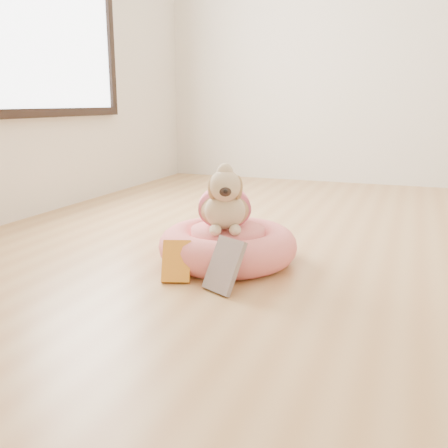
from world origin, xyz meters
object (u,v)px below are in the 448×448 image
(book_white, at_px, (224,265))
(dog, at_px, (225,194))
(book_yellow, at_px, (176,261))
(pet_bed, at_px, (228,246))

(book_white, bearing_deg, dog, 137.23)
(book_yellow, xyz_separation_m, book_white, (0.23, -0.04, 0.02))
(pet_bed, relative_size, dog, 1.49)
(dog, distance_m, book_yellow, 0.41)
(book_yellow, bearing_deg, book_white, -26.85)
(book_white, bearing_deg, pet_bed, 134.94)
(pet_bed, height_order, book_white, book_white)
(book_yellow, bearing_deg, dog, 54.78)
(book_yellow, height_order, book_white, book_white)
(book_yellow, distance_m, book_white, 0.24)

